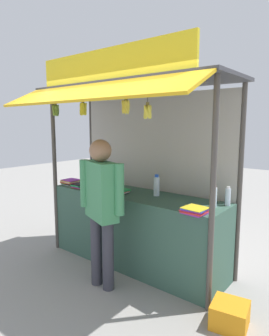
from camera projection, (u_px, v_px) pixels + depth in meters
The scene contains 19 objects.
ground_plane at pixel (135, 263), 4.15m from camera, with size 20.00×20.00×0.00m, color gray.
stall_counter at pixel (135, 229), 4.08m from camera, with size 2.53×0.70×0.99m, color #385B4C.
stall_structure at pixel (138, 143), 3.97m from camera, with size 2.73×1.50×2.77m.
water_bottle_front_left at pixel (157, 186), 3.86m from camera, with size 0.08×0.08×0.28m.
water_bottle_mid_left at pixel (86, 176), 4.69m from camera, with size 0.07×0.07×0.24m.
water_bottle_mid_right at pixel (214, 197), 3.34m from camera, with size 0.07×0.07×0.26m.
water_bottle_rear_center at pixel (228, 197), 3.41m from camera, with size 0.06×0.06×0.22m.
water_bottle_left at pixel (107, 177), 4.52m from camera, with size 0.07×0.07×0.27m.
water_bottle_far_right at pixel (96, 177), 4.44m from camera, with size 0.09×0.09×0.32m.
magazine_stack_back_left at pixel (82, 185), 4.40m from camera, with size 0.20×0.29×0.06m.
magazine_stack_center at pixel (195, 210), 3.12m from camera, with size 0.27×0.26×0.06m.
magazine_stack_back_right at pixel (119, 192), 3.97m from camera, with size 0.21×0.31×0.06m.
magazine_stack_front_right at pixel (71, 182), 4.63m from camera, with size 0.26×0.25×0.07m.
banana_bunch_rightmost at pixel (126, 107), 3.34m from camera, with size 0.11×0.11×0.26m.
banana_bunch_inner_right at pixel (83, 109), 3.79m from camera, with size 0.11×0.11×0.27m.
banana_bunch_leftmost at pixel (56, 110), 4.14m from camera, with size 0.12×0.11×0.27m.
banana_bunch_inner_left at pixel (148, 112), 3.16m from camera, with size 0.11×0.11×0.32m.
vendor_person at pixel (101, 200), 3.40m from camera, with size 0.66×0.38×1.75m.
plastic_crate at pixel (230, 315), 2.83m from camera, with size 0.33×0.33×0.23m, color orange.
Camera 1 is at (2.45, -3.04, 1.92)m, focal length 31.72 mm.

